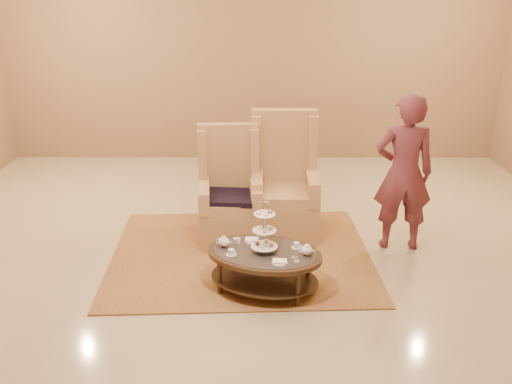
{
  "coord_description": "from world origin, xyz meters",
  "views": [
    {
      "loc": [
        0.09,
        -5.26,
        2.83
      ],
      "look_at": [
        0.06,
        0.2,
        0.79
      ],
      "focal_mm": 40.0,
      "sensor_mm": 36.0,
      "label": 1
    }
  ],
  "objects_px": {
    "tea_table": "(264,259)",
    "armchair_right": "(284,192)",
    "person": "(404,173)",
    "armchair_left": "(230,200)"
  },
  "relations": [
    {
      "from": "tea_table",
      "to": "armchair_right",
      "type": "distance_m",
      "value": 1.46
    },
    {
      "from": "armchair_right",
      "to": "person",
      "type": "height_order",
      "value": "person"
    },
    {
      "from": "tea_table",
      "to": "person",
      "type": "xyz_separation_m",
      "value": [
        1.51,
        0.97,
        0.54
      ]
    },
    {
      "from": "tea_table",
      "to": "armchair_left",
      "type": "height_order",
      "value": "armchair_left"
    },
    {
      "from": "armchair_right",
      "to": "person",
      "type": "distance_m",
      "value": 1.4
    },
    {
      "from": "person",
      "to": "armchair_left",
      "type": "bearing_deg",
      "value": -6.29
    },
    {
      "from": "tea_table",
      "to": "armchair_right",
      "type": "xyz_separation_m",
      "value": [
        0.25,
        1.44,
        0.14
      ]
    },
    {
      "from": "tea_table",
      "to": "person",
      "type": "height_order",
      "value": "person"
    },
    {
      "from": "tea_table",
      "to": "armchair_right",
      "type": "height_order",
      "value": "armchair_right"
    },
    {
      "from": "armchair_left",
      "to": "person",
      "type": "xyz_separation_m",
      "value": [
        1.9,
        -0.3,
        0.44
      ]
    }
  ]
}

